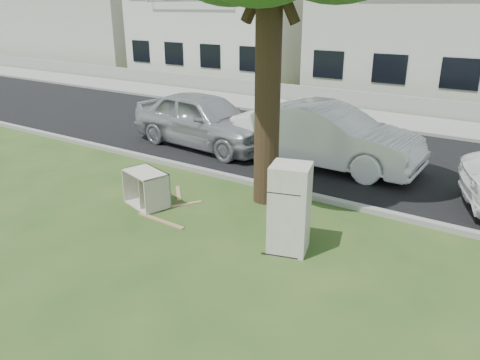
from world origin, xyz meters
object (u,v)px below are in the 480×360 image
Objects in this scene: fridge at (290,209)px; car_left at (204,120)px; cabinet at (146,189)px; car_center at (326,135)px.

fridge is 0.33× the size of car_left.
car_center is (2.07, 4.65, 0.45)m from cabinet.
fridge is 4.92m from car_center.
car_left is at bearing 128.70° from cabinet.
cabinet is (-3.50, 0.06, -0.41)m from fridge.
car_left reaches higher than cabinet.
cabinet is 4.70m from car_left.
cabinet is at bearing -152.32° from car_left.
fridge is 0.32× the size of car_center.
car_center is 3.85m from car_left.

